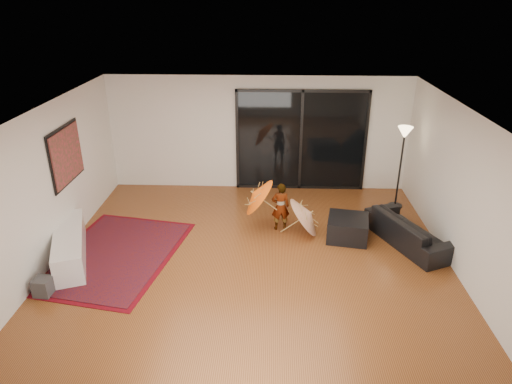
# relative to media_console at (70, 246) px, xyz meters

# --- Properties ---
(floor) EXTENTS (7.00, 7.00, 0.00)m
(floor) POSITION_rel_media_console_xyz_m (3.25, -0.08, -0.27)
(floor) COLOR brown
(floor) RESTS_ON ground
(ceiling) EXTENTS (7.00, 7.00, 0.00)m
(ceiling) POSITION_rel_media_console_xyz_m (3.25, -0.08, 2.43)
(ceiling) COLOR white
(ceiling) RESTS_ON wall_back
(wall_back) EXTENTS (7.00, 0.00, 7.00)m
(wall_back) POSITION_rel_media_console_xyz_m (3.25, 3.42, 1.08)
(wall_back) COLOR silver
(wall_back) RESTS_ON floor
(wall_front) EXTENTS (7.00, 0.00, 7.00)m
(wall_front) POSITION_rel_media_console_xyz_m (3.25, -3.58, 1.08)
(wall_front) COLOR silver
(wall_front) RESTS_ON floor
(wall_left) EXTENTS (0.00, 7.00, 7.00)m
(wall_left) POSITION_rel_media_console_xyz_m (-0.25, -0.08, 1.08)
(wall_left) COLOR silver
(wall_left) RESTS_ON floor
(wall_right) EXTENTS (0.00, 7.00, 7.00)m
(wall_right) POSITION_rel_media_console_xyz_m (6.75, -0.08, 1.08)
(wall_right) COLOR silver
(wall_right) RESTS_ON floor
(sliding_door) EXTENTS (3.06, 0.07, 2.40)m
(sliding_door) POSITION_rel_media_console_xyz_m (4.25, 3.39, 0.93)
(sliding_door) COLOR black
(sliding_door) RESTS_ON wall_back
(painting) EXTENTS (0.04, 1.28, 1.08)m
(painting) POSITION_rel_media_console_xyz_m (-0.21, 0.92, 1.38)
(painting) COLOR black
(painting) RESTS_ON wall_left
(media_console) EXTENTS (1.14, 1.96, 0.53)m
(media_console) POSITION_rel_media_console_xyz_m (0.00, 0.00, 0.00)
(media_console) COLOR white
(media_console) RESTS_ON floor
(speaker) EXTENTS (0.28, 0.28, 0.30)m
(speaker) POSITION_rel_media_console_xyz_m (0.00, -1.06, -0.12)
(speaker) COLOR #424244
(speaker) RESTS_ON floor
(persian_rug) EXTENTS (2.58, 3.24, 0.02)m
(persian_rug) POSITION_rel_media_console_xyz_m (0.72, 0.14, -0.26)
(persian_rug) COLOR #610812
(persian_rug) RESTS_ON floor
(sofa) EXTENTS (1.46, 2.03, 0.55)m
(sofa) POSITION_rel_media_console_xyz_m (6.20, 0.80, 0.01)
(sofa) COLOR black
(sofa) RESTS_ON floor
(ottoman) EXTENTS (0.88, 0.88, 0.43)m
(ottoman) POSITION_rel_media_console_xyz_m (5.06, 0.95, -0.05)
(ottoman) COLOR black
(ottoman) RESTS_ON floor
(floor_lamp) EXTENTS (0.31, 0.31, 1.83)m
(floor_lamp) POSITION_rel_media_console_xyz_m (6.35, 2.42, 1.18)
(floor_lamp) COLOR black
(floor_lamp) RESTS_ON floor
(child) EXTENTS (0.39, 0.29, 1.00)m
(child) POSITION_rel_media_console_xyz_m (3.76, 1.27, 0.23)
(child) COLOR #999999
(child) RESTS_ON floor
(parasol_orange) EXTENTS (0.64, 0.83, 0.88)m
(parasol_orange) POSITION_rel_media_console_xyz_m (3.21, 1.22, 0.47)
(parasol_orange) COLOR #F55C0C
(parasol_orange) RESTS_ON child
(parasol_white) EXTENTS (0.68, 0.87, 0.95)m
(parasol_white) POSITION_rel_media_console_xyz_m (4.36, 1.12, 0.24)
(parasol_white) COLOR beige
(parasol_white) RESTS_ON floor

